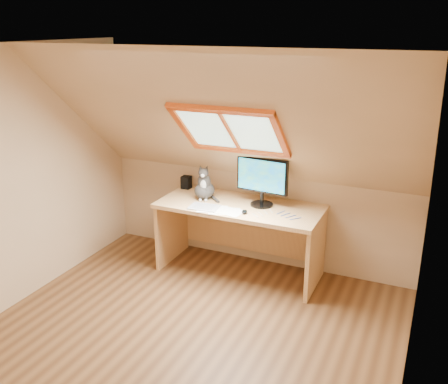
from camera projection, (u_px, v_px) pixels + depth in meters
The scene contains 10 objects.
ground at pixel (180, 344), 4.19m from camera, with size 3.50×3.50×0.00m, color brown.
room_shell at pixel (169, 185), 3.65m from camera, with size 3.52×3.52×2.41m.
desk at pixel (242, 223), 5.28m from camera, with size 1.70×0.74×0.78m.
monitor at pixel (262, 179), 5.02m from camera, with size 0.55×0.23×0.51m.
cat at pixel (204, 186), 5.28m from camera, with size 0.27×0.30×0.38m.
desk_speaker at pixel (186, 182), 5.63m from camera, with size 0.10×0.10×0.14m, color black.
graphics_tablet at pixel (204, 207), 5.06m from camera, with size 0.30×0.21×0.01m, color #B2B2B7.
mouse at pixel (244, 212), 4.91m from camera, with size 0.05×0.10×0.03m, color black.
papers at pixel (220, 211), 4.96m from camera, with size 0.35×0.30×0.01m.
cables at pixel (278, 215), 4.87m from camera, with size 0.51×0.26×0.01m.
Camera 1 is at (1.79, -3.09, 2.56)m, focal length 40.00 mm.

